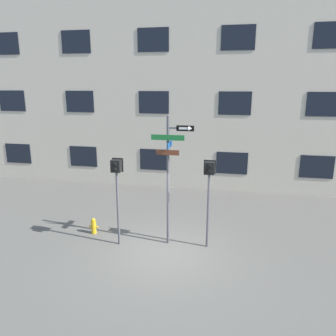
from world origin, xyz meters
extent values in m
plane|color=#595651|center=(0.00, 0.00, 0.00)|extent=(60.00, 60.00, 0.00)
cube|color=beige|center=(0.00, 7.17, 5.91)|extent=(24.00, 0.60, 11.81)
cube|color=black|center=(-10.00, 6.85, 1.48)|extent=(1.55, 0.03, 1.11)
cube|color=black|center=(-6.00, 6.85, 1.48)|extent=(1.55, 0.03, 1.11)
cube|color=black|center=(-2.00, 6.85, 1.48)|extent=(1.55, 0.03, 1.11)
cube|color=black|center=(2.00, 6.85, 1.48)|extent=(1.55, 0.03, 1.11)
cube|color=black|center=(6.00, 6.85, 1.48)|extent=(1.55, 0.03, 1.11)
cube|color=black|center=(-10.00, 6.85, 4.43)|extent=(1.55, 0.03, 1.11)
cube|color=black|center=(-6.00, 6.85, 4.43)|extent=(1.55, 0.03, 1.11)
cube|color=black|center=(-2.00, 6.85, 4.43)|extent=(1.55, 0.03, 1.11)
cube|color=black|center=(2.00, 6.85, 4.43)|extent=(1.55, 0.03, 1.11)
cube|color=black|center=(6.00, 6.85, 4.43)|extent=(1.55, 0.03, 1.11)
cube|color=black|center=(-10.00, 6.85, 7.38)|extent=(1.55, 0.03, 1.11)
cube|color=black|center=(-6.00, 6.85, 7.38)|extent=(1.55, 0.03, 1.11)
cube|color=black|center=(-2.00, 6.85, 7.38)|extent=(1.55, 0.03, 1.11)
cube|color=black|center=(2.00, 6.85, 7.38)|extent=(1.55, 0.03, 1.11)
cube|color=black|center=(6.00, 6.85, 7.38)|extent=(1.55, 0.03, 1.11)
cylinder|color=#4C4C51|center=(-0.04, 0.71, 2.19)|extent=(0.09, 0.09, 4.37)
cube|color=#4C4C51|center=(0.23, 0.71, 3.99)|extent=(0.55, 0.05, 0.05)
cube|color=#196B2D|center=(-0.04, 0.65, 3.69)|extent=(1.08, 0.02, 0.17)
cube|color=#14478C|center=(0.02, 0.71, 3.45)|extent=(0.02, 0.72, 0.19)
cube|color=brown|center=(-0.04, 0.65, 3.20)|extent=(0.75, 0.02, 0.17)
cube|color=black|center=(0.51, 0.70, 3.99)|extent=(0.56, 0.02, 0.18)
cube|color=white|center=(0.47, 0.68, 3.99)|extent=(0.32, 0.01, 0.07)
cone|color=white|center=(0.67, 0.68, 3.99)|extent=(0.10, 0.14, 0.14)
cylinder|color=#4C4C51|center=(-1.67, 0.30, 1.28)|extent=(0.08, 0.08, 2.57)
cube|color=black|center=(-1.67, 0.30, 2.77)|extent=(0.31, 0.26, 0.40)
cube|color=black|center=(-1.67, 0.44, 2.77)|extent=(0.37, 0.02, 0.46)
cylinder|color=black|center=(-1.67, 0.11, 2.86)|extent=(0.14, 0.12, 0.14)
cylinder|color=black|center=(-1.67, 0.11, 2.68)|extent=(0.14, 0.12, 0.14)
cylinder|color=orange|center=(-1.67, 0.17, 2.86)|extent=(0.11, 0.01, 0.11)
cylinder|color=#4C4C51|center=(1.30, 0.71, 1.27)|extent=(0.08, 0.08, 2.55)
cube|color=black|center=(1.30, 0.71, 2.74)|extent=(0.33, 0.26, 0.40)
cube|color=black|center=(1.30, 0.85, 2.74)|extent=(0.39, 0.02, 0.46)
cylinder|color=black|center=(1.30, 0.52, 2.83)|extent=(0.14, 0.12, 0.14)
cylinder|color=black|center=(1.30, 0.52, 2.65)|extent=(0.14, 0.12, 0.14)
cylinder|color=#EA4C14|center=(1.30, 0.57, 2.83)|extent=(0.11, 0.01, 0.11)
cylinder|color=gold|center=(-2.87, 0.91, 0.23)|extent=(0.18, 0.18, 0.46)
sphere|color=gold|center=(-2.87, 0.91, 0.51)|extent=(0.16, 0.16, 0.16)
cylinder|color=gold|center=(-3.00, 0.91, 0.25)|extent=(0.08, 0.06, 0.06)
cylinder|color=gold|center=(-2.73, 0.91, 0.25)|extent=(0.08, 0.06, 0.06)
camera|label=1|loc=(1.98, -9.42, 5.34)|focal=35.00mm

